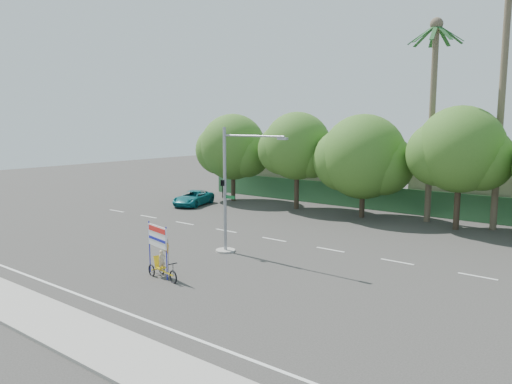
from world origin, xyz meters
The scene contains 13 objects.
ground centered at (0.00, 0.00, 0.00)m, with size 120.00×120.00×0.00m, color #33302D.
sidewalk_near centered at (0.00, -7.50, 0.06)m, with size 50.00×2.40×0.12m, color gray.
fence centered at (0.00, 21.50, 1.00)m, with size 38.00×0.08×2.00m, color #336B3D.
building_left centered at (-10.00, 26.00, 2.00)m, with size 12.00×8.00×4.00m, color beige.
tree_far_left centered at (-14.05, 18.00, 4.76)m, with size 7.14×6.00×7.96m.
tree_left centered at (-7.05, 18.00, 5.06)m, with size 6.66×5.60×8.07m.
tree_center centered at (-1.05, 18.00, 4.47)m, with size 7.62×6.40×7.85m.
tree_right centered at (5.95, 18.00, 5.24)m, with size 6.90×5.80×8.36m.
palm_tall centered at (8.00, 19.50, 10.46)m, with size 3.73×3.79×17.45m.
palm_short centered at (3.50, 19.50, 8.86)m, with size 3.73×3.79×14.45m.
traffic_signal centered at (-2.20, 3.98, 2.92)m, with size 4.72×1.10×7.00m.
trike_billboard centered at (-1.79, -1.38, 1.03)m, with size 2.56×0.92×2.57m.
pickup_truck centered at (-15.05, 13.87, 0.64)m, with size 2.11×4.58×1.27m, color #106C73.
Camera 1 is at (15.87, -16.52, 7.36)m, focal length 35.00 mm.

